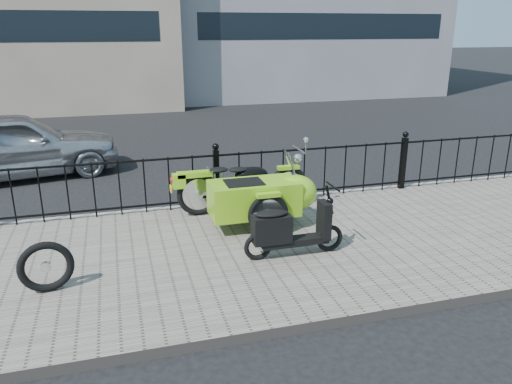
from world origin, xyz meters
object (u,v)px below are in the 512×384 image
object	(u,v)px
scooter	(288,231)
spare_tire	(46,267)
motorcycle_sidecar	(263,194)
sedan_car	(15,145)

from	to	relation	value
scooter	spare_tire	xyz separation A→B (m)	(-2.92, -0.12, -0.05)
motorcycle_sidecar	spare_tire	bearing A→B (deg)	-155.76
scooter	sedan_car	xyz separation A→B (m)	(-4.04, 5.32, 0.21)
motorcycle_sidecar	spare_tire	size ratio (longest dim) A/B	3.73
spare_tire	motorcycle_sidecar	bearing A→B (deg)	24.24
scooter	spare_tire	distance (m)	2.93
motorcycle_sidecar	spare_tire	xyz separation A→B (m)	(-2.94, -1.32, -0.17)
motorcycle_sidecar	scooter	xyz separation A→B (m)	(-0.02, -1.20, -0.11)
motorcycle_sidecar	scooter	size ratio (longest dim) A/B	1.66
scooter	sedan_car	world-z (taller)	sedan_car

